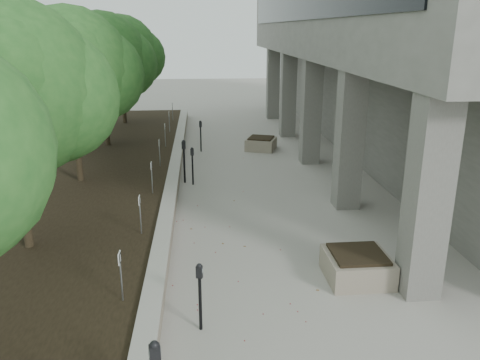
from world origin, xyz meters
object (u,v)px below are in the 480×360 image
crabapple_tree_2 (13,128)px  planter_front (357,266)px  parking_meter_3 (193,166)px  parking_meter_5 (201,136)px  parking_meter_2 (200,297)px  crabapple_tree_4 (103,80)px  crabapple_tree_3 (72,96)px  parking_meter_4 (184,161)px  planter_back (261,143)px  crabapple_tree_5 (121,70)px

crabapple_tree_2 → planter_front: 7.82m
parking_meter_3 → parking_meter_5: 4.66m
crabapple_tree_2 → parking_meter_2: bearing=-37.1°
crabapple_tree_4 → parking_meter_2: bearing=-73.4°
crabapple_tree_3 → parking_meter_5: crabapple_tree_3 is taller
parking_meter_5 → planter_front: size_ratio=1.04×
planter_front → parking_meter_2: bearing=-154.9°
parking_meter_4 → planter_back: size_ratio=1.26×
crabapple_tree_3 → planter_front: 9.98m
crabapple_tree_3 → planter_front: crabapple_tree_3 is taller
crabapple_tree_2 → crabapple_tree_4: size_ratio=1.00×
parking_meter_4 → planter_front: bearing=-54.8°
parking_meter_2 → planter_front: parking_meter_2 is taller
parking_meter_3 → parking_meter_4: parking_meter_4 is taller
crabapple_tree_5 → planter_back: size_ratio=4.55×
crabapple_tree_3 → planter_front: (7.17, -6.36, -2.82)m
crabapple_tree_5 → parking_meter_2: (3.85, -17.91, -2.47)m
parking_meter_5 → crabapple_tree_3: bearing=-132.6°
crabapple_tree_2 → parking_meter_5: bearing=68.8°
crabapple_tree_4 → crabapple_tree_3: bearing=-90.0°
crabapple_tree_2 → parking_meter_4: crabapple_tree_2 is taller
crabapple_tree_4 → crabapple_tree_2: bearing=-90.0°
parking_meter_2 → crabapple_tree_2: bearing=158.4°
parking_meter_4 → crabapple_tree_4: bearing=134.7°
parking_meter_4 → parking_meter_5: parking_meter_4 is taller
parking_meter_4 → crabapple_tree_3: bearing=-161.0°
crabapple_tree_3 → parking_meter_2: crabapple_tree_3 is taller
crabapple_tree_2 → crabapple_tree_5: (0.00, 15.00, 0.00)m
crabapple_tree_4 → parking_meter_2: size_ratio=4.20×
crabapple_tree_4 → parking_meter_3: crabapple_tree_4 is taller
crabapple_tree_3 → parking_meter_5: (3.92, 5.12, -2.44)m
crabapple_tree_4 → parking_meter_5: 4.62m
crabapple_tree_4 → crabapple_tree_5: bearing=90.0°
parking_meter_4 → parking_meter_5: bearing=89.2°
crabapple_tree_2 → planter_front: bearing=-10.7°
crabapple_tree_4 → planter_front: 13.72m
parking_meter_5 → parking_meter_4: bearing=-102.7°
parking_meter_3 → planter_front: size_ratio=1.01×
crabapple_tree_3 → parking_meter_4: crabapple_tree_3 is taller
parking_meter_4 → planter_back: bearing=61.4°
crabapple_tree_3 → parking_meter_2: 9.14m
crabapple_tree_4 → parking_meter_5: bearing=1.8°
parking_meter_3 → parking_meter_5: bearing=92.5°
crabapple_tree_3 → planter_back: size_ratio=4.55×
crabapple_tree_3 → crabapple_tree_5: (0.00, 10.00, 0.00)m
parking_meter_4 → crabapple_tree_5: bearing=116.6°
parking_meter_2 → parking_meter_3: (-0.23, 8.38, 0.01)m
planter_back → crabapple_tree_2: bearing=-122.6°
planter_back → crabapple_tree_3: bearing=-141.3°
crabapple_tree_5 → planter_back: crabapple_tree_5 is taller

